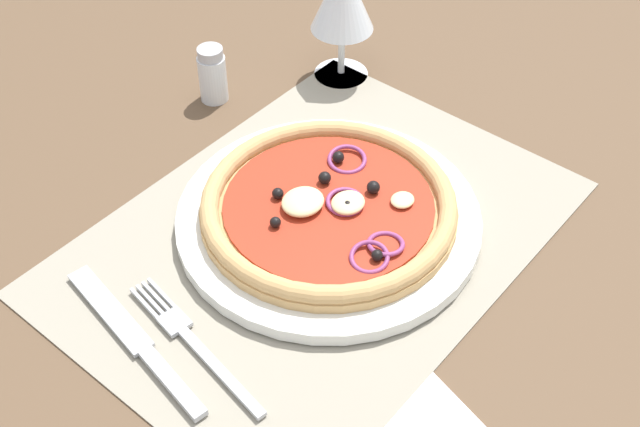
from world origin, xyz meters
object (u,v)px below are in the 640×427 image
at_px(fork, 190,338).
at_px(pizza, 329,206).
at_px(knife, 133,337).
at_px(plate, 329,219).
at_px(pepper_shaker, 212,75).

bearing_deg(fork, pizza, -81.18).
xyz_separation_m(fork, knife, (-0.03, 0.04, 0.00)).
distance_m(plate, knife, 0.22).
relative_size(fork, knife, 0.90).
height_order(pizza, pepper_shaker, pepper_shaker).
height_order(plate, fork, plate).
relative_size(pizza, fork, 1.37).
distance_m(knife, pepper_shaker, 0.35).
height_order(knife, pepper_shaker, pepper_shaker).
xyz_separation_m(fork, pepper_shaker, (0.26, 0.23, 0.03)).
relative_size(plate, pepper_shaker, 4.39).
distance_m(pizza, pepper_shaker, 0.25).
height_order(fork, knife, knife).
height_order(fork, pepper_shaker, pepper_shaker).
bearing_deg(pepper_shaker, knife, -146.43).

